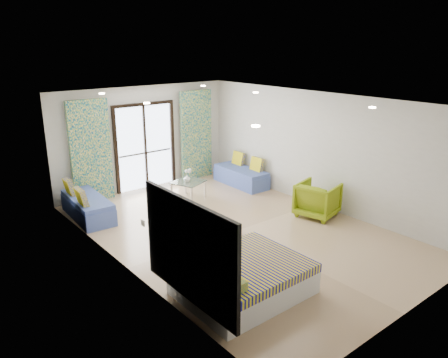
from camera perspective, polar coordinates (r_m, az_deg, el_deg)
floor at (r=9.17m, az=1.64°, el=-6.78°), size 5.00×7.50×0.01m
ceiling at (r=8.43m, az=1.80°, el=10.19°), size 5.00×7.50×0.01m
wall_back at (r=11.72m, az=-10.38°, el=5.30°), size 5.00×0.01×2.70m
wall_front at (r=6.51m, az=23.90°, el=-5.94°), size 5.00×0.01×2.70m
wall_left at (r=7.39m, az=-13.14°, el=-2.10°), size 0.01×7.50×2.70m
wall_right at (r=10.46m, az=12.18°, el=3.72°), size 0.01×7.50×2.70m
balcony_door at (r=11.71m, az=-10.29°, el=4.84°), size 1.76×0.08×2.28m
balcony_rail at (r=11.79m, az=-10.23°, el=3.39°), size 1.52×0.03×0.04m
curtain_left at (r=10.94m, az=-17.00°, el=3.41°), size 1.00×0.10×2.50m
curtain_right at (r=12.39m, az=-3.65°, el=5.74°), size 1.00×0.10×2.50m
downlight_a at (r=6.04m, az=4.15°, el=6.92°), size 0.12×0.12×0.02m
downlight_b at (r=8.19m, az=18.80°, el=8.85°), size 0.12×0.12×0.02m
downlight_c at (r=8.45m, az=-10.07°, el=9.75°), size 0.12×0.12×0.02m
downlight_d at (r=10.10m, az=4.15°, el=11.21°), size 0.12×0.12×0.02m
downlight_e at (r=10.23m, az=-15.68°, el=10.70°), size 0.12×0.12×0.02m
downlight_f at (r=11.63m, az=-2.74°, el=12.06°), size 0.12×0.12×0.02m
headboard at (r=6.04m, az=-4.64°, el=-9.37°), size 0.06×2.10×1.50m
switch_plate at (r=7.01m, az=-10.55°, el=-5.67°), size 0.02×0.10×0.10m
bed at (r=6.94m, az=2.39°, el=-12.80°), size 1.88×1.53×0.65m
daybed_left at (r=10.21m, az=-17.45°, el=-3.43°), size 0.77×1.76×0.85m
daybed_right at (r=11.98m, az=2.28°, el=0.45°), size 0.70×1.69×0.82m
coffee_table at (r=10.88m, az=-4.68°, el=-0.56°), size 0.89×0.89×0.80m
vase at (r=10.82m, az=-4.85°, el=0.08°), size 0.22×0.22×0.16m
armchair at (r=10.00m, az=12.14°, el=-2.43°), size 0.96×1.00×0.86m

